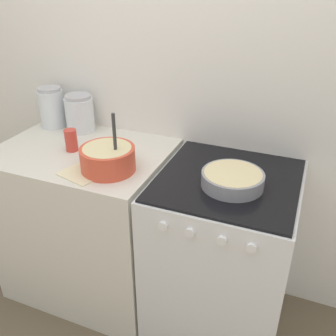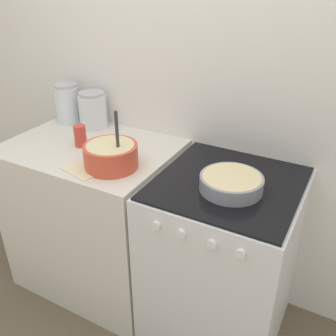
# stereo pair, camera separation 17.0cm
# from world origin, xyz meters

# --- Properties ---
(wall_back) EXTENTS (4.82, 0.05, 2.40)m
(wall_back) POSITION_xyz_m (0.00, 0.70, 1.20)
(wall_back) COLOR white
(wall_back) RESTS_ON ground_plane
(countertop_cabinet) EXTENTS (0.91, 0.68, 0.93)m
(countertop_cabinet) POSITION_xyz_m (-0.46, 0.34, 0.47)
(countertop_cabinet) COLOR silver
(countertop_cabinet) RESTS_ON ground_plane
(stove) EXTENTS (0.66, 0.69, 0.93)m
(stove) POSITION_xyz_m (0.35, 0.34, 0.47)
(stove) COLOR silver
(stove) RESTS_ON ground_plane
(mixing_bowl) EXTENTS (0.26, 0.26, 0.29)m
(mixing_bowl) POSITION_xyz_m (-0.21, 0.20, 1.00)
(mixing_bowl) COLOR #D84C33
(mixing_bowl) RESTS_ON countertop_cabinet
(baking_pan) EXTENTS (0.28, 0.28, 0.07)m
(baking_pan) POSITION_xyz_m (0.38, 0.28, 0.97)
(baking_pan) COLOR gray
(baking_pan) RESTS_ON stove
(storage_jar_left) EXTENTS (0.15, 0.15, 0.24)m
(storage_jar_left) POSITION_xyz_m (-0.80, 0.57, 1.04)
(storage_jar_left) COLOR silver
(storage_jar_left) RESTS_ON countertop_cabinet
(storage_jar_middle) EXTENTS (0.17, 0.17, 0.21)m
(storage_jar_middle) POSITION_xyz_m (-0.60, 0.57, 1.03)
(storage_jar_middle) COLOR silver
(storage_jar_middle) RESTS_ON countertop_cabinet
(tin_can) EXTENTS (0.06, 0.06, 0.12)m
(tin_can) POSITION_xyz_m (-0.49, 0.32, 0.99)
(tin_can) COLOR #CC3F33
(tin_can) RESTS_ON countertop_cabinet
(recipe_page) EXTENTS (0.24, 0.26, 0.01)m
(recipe_page) POSITION_xyz_m (-0.30, 0.15, 0.94)
(recipe_page) COLOR beige
(recipe_page) RESTS_ON countertop_cabinet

